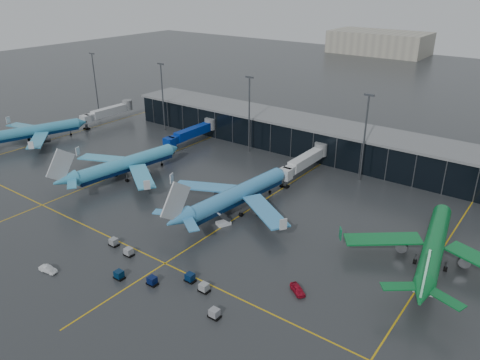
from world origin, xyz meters
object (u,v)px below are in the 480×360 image
Objects in this scene: airliner_klm_near at (238,185)px; service_van_red at (298,289)px; baggage_carts at (158,274)px; airliner_klm_west at (34,124)px; airliner_arkefly at (125,156)px; airliner_aer_lingus at (436,235)px; service_van_white at (48,269)px; mobile_airstair at (223,222)px.

airliner_klm_near is 10.51× the size of service_van_red.
baggage_carts is at bearing -76.23° from airliner_klm_near.
airliner_klm_west is 0.96× the size of airliner_arkefly.
service_van_red is at bearing -133.61° from airliner_aer_lingus.
airliner_aer_lingus is 1.23× the size of baggage_carts.
airliner_klm_near is 33.78m from baggage_carts.
airliner_aer_lingus is at bearing -60.17° from service_van_white.
airliner_klm_near is 1.27× the size of baggage_carts.
airliner_klm_west is 87.42m from service_van_white.
airliner_klm_west is 92.19m from mobile_airstair.
service_van_red is at bearing 0.78° from mobile_airstair.
airliner_klm_west is 10.89× the size of mobile_airstair.
airliner_klm_near is at bearing 18.47° from airliner_klm_west.
baggage_carts is 24.65m from mobile_airstair.
airliner_arkefly is 0.97× the size of airliner_klm_near.
airliner_klm_west is at bearing -174.68° from airliner_arkefly.
airliner_aer_lingus reaches higher than airliner_arkefly.
service_van_white is (75.35, -43.94, -5.74)m from airliner_klm_west.
airliner_arkefly is at bearing 145.48° from baggage_carts.
mobile_airstair is at bearing 96.65° from baggage_carts.
airliner_arkefly is 11.33× the size of mobile_airstair.
service_van_red is (119.30, -19.60, -5.68)m from airliner_klm_west.
airliner_klm_west is 50.93m from airliner_arkefly.
airliner_aer_lingus is (136.59, 5.99, 0.27)m from airliner_klm_west.
airliner_aer_lingus is 10.20× the size of service_van_red.
airliner_klm_west is 1.18× the size of baggage_carts.
airliner_aer_lingus is (46.84, 5.09, -0.20)m from airliner_klm_near.
airliner_aer_lingus reaches higher than baggage_carts.
airliner_klm_west is at bearing -174.00° from airliner_klm_near.
airliner_aer_lingus reaches higher than airliner_klm_west.
mobile_airstair is at bearing -172.85° from airliner_aer_lingus.
mobile_airstair is (40.82, -5.55, -5.89)m from airliner_arkefly.
baggage_carts is (4.82, -32.87, -6.11)m from airliner_klm_near.
service_van_red is at bearing -29.32° from airliner_klm_near.
airliner_arkefly is 10.72× the size of service_van_white.
airliner_klm_near reaches higher than service_van_red.
mobile_airstair is at bearing 100.63° from service_van_red.
service_van_white is at bearing -52.29° from airliner_arkefly.
airliner_aer_lingus is at bearing 11.63° from airliner_klm_near.
baggage_carts is 22.63m from service_van_white.
service_van_white is (-43.94, -24.34, -0.06)m from service_van_red.
baggage_carts is (43.67, -30.04, -5.90)m from airliner_arkefly.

